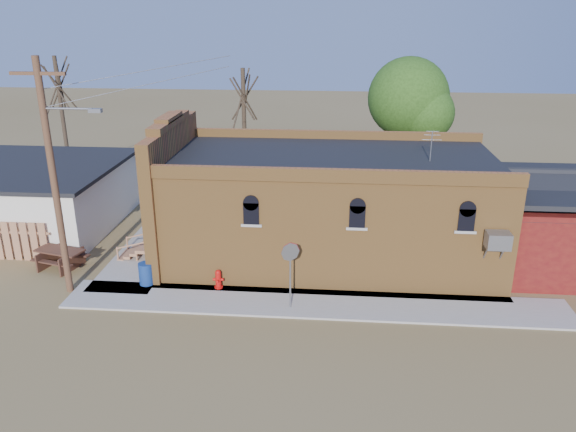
# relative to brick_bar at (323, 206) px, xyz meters

# --- Properties ---
(ground) EXTENTS (120.00, 120.00, 0.00)m
(ground) POSITION_rel_brick_bar_xyz_m (-1.64, -5.49, -2.34)
(ground) COLOR brown
(ground) RESTS_ON ground
(sidewalk_south) EXTENTS (19.00, 2.20, 0.08)m
(sidewalk_south) POSITION_rel_brick_bar_xyz_m (-0.14, -4.59, -2.30)
(sidewalk_south) COLOR #9E9991
(sidewalk_south) RESTS_ON ground
(sidewalk_west) EXTENTS (2.60, 10.00, 0.08)m
(sidewalk_west) POSITION_rel_brick_bar_xyz_m (-7.94, 0.51, -2.30)
(sidewalk_west) COLOR #9E9991
(sidewalk_west) RESTS_ON ground
(brick_bar) EXTENTS (16.40, 7.97, 6.30)m
(brick_bar) POSITION_rel_brick_bar_xyz_m (0.00, 0.00, 0.00)
(brick_bar) COLOR #AB7134
(brick_bar) RESTS_ON ground
(red_shed) EXTENTS (5.40, 6.40, 4.30)m
(red_shed) POSITION_rel_brick_bar_xyz_m (9.86, 0.01, -0.07)
(red_shed) COLOR #5A0F12
(red_shed) RESTS_ON ground
(utility_pole) EXTENTS (3.12, 0.26, 9.00)m
(utility_pole) POSITION_rel_brick_bar_xyz_m (-9.79, -4.29, 2.43)
(utility_pole) COLOR #4A341D
(utility_pole) RESTS_ON ground
(tree_bare_near) EXTENTS (2.80, 2.80, 7.65)m
(tree_bare_near) POSITION_rel_brick_bar_xyz_m (-4.64, 7.51, 3.62)
(tree_bare_near) COLOR #423625
(tree_bare_near) RESTS_ON ground
(tree_bare_far) EXTENTS (2.80, 2.80, 8.16)m
(tree_bare_far) POSITION_rel_brick_bar_xyz_m (-15.64, 8.51, 4.02)
(tree_bare_far) COLOR #423625
(tree_bare_far) RESTS_ON ground
(tree_leafy) EXTENTS (4.40, 4.40, 8.15)m
(tree_leafy) POSITION_rel_brick_bar_xyz_m (4.36, 8.01, 3.59)
(tree_leafy) COLOR #423625
(tree_leafy) RESTS_ON ground
(fire_hydrant) EXTENTS (0.43, 0.39, 0.78)m
(fire_hydrant) POSITION_rel_brick_bar_xyz_m (-3.99, -3.70, -1.88)
(fire_hydrant) COLOR red
(fire_hydrant) RESTS_ON sidewalk_south
(stop_sign) EXTENTS (0.64, 0.40, 2.59)m
(stop_sign) POSITION_rel_brick_bar_xyz_m (-1.03, -4.99, -0.27)
(stop_sign) COLOR gray
(stop_sign) RESTS_ON sidewalk_south
(trash_barrel) EXTENTS (0.70, 0.70, 0.90)m
(trash_barrel) POSITION_rel_brick_bar_xyz_m (-6.94, -3.60, -1.81)
(trash_barrel) COLOR navy
(trash_barrel) RESTS_ON sidewalk_west
(picnic_table) EXTENTS (2.35, 1.99, 0.84)m
(picnic_table) POSITION_rel_brick_bar_xyz_m (-11.14, -2.29, -1.79)
(picnic_table) COLOR #48291D
(picnic_table) RESTS_ON ground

